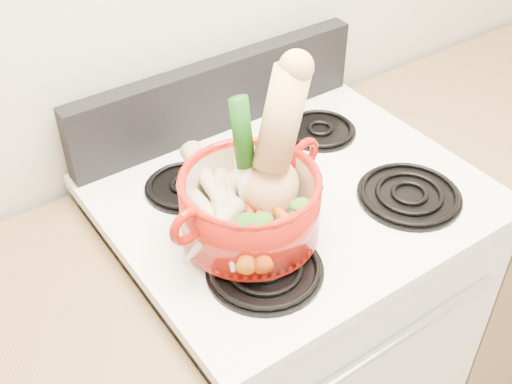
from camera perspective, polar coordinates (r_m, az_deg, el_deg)
stove_body at (r=1.75m, az=2.71°, el=-12.36°), size 0.76×0.65×0.92m
cooktop at (r=1.40m, az=3.29°, el=-0.35°), size 0.78×0.67×0.03m
control_backsplash at (r=1.54m, az=-3.42°, el=8.55°), size 0.76×0.05×0.18m
oven_handle at (r=1.35m, az=12.08°, el=-13.10°), size 0.60×0.02×0.02m
burner_front_left at (r=1.21m, az=0.78°, el=-6.80°), size 0.22×0.22×0.02m
burner_front_right at (r=1.41m, az=13.48°, el=-0.18°), size 0.22×0.22×0.02m
burner_back_left at (r=1.40m, az=-6.38°, el=0.57°), size 0.17×0.17×0.02m
burner_back_right at (r=1.57m, az=5.73°, el=5.57°), size 0.17×0.17×0.02m
dutch_oven at (r=1.22m, az=-0.54°, el=-1.28°), size 0.31×0.31×0.13m
pot_handle_left at (r=1.12m, az=-6.14°, el=-3.08°), size 0.08×0.03×0.07m
pot_handle_right at (r=1.28m, az=4.34°, el=3.36°), size 0.08×0.03×0.07m
squash at (r=1.20m, az=2.22°, el=4.49°), size 0.23×0.17×0.32m
leek at (r=1.20m, az=-0.87°, el=3.16°), size 0.04×0.09×0.26m
ginger at (r=1.30m, az=-2.83°, el=0.57°), size 0.11×0.10×0.05m
parsnip_0 at (r=1.22m, az=-2.99°, el=-2.75°), size 0.07×0.20×0.05m
parsnip_1 at (r=1.20m, az=-2.79°, el=-2.77°), size 0.13×0.22×0.06m
parsnip_2 at (r=1.24m, az=-2.06°, el=-1.06°), size 0.08×0.18×0.05m
parsnip_3 at (r=1.17m, az=-3.97°, el=-3.42°), size 0.17×0.09×0.05m
parsnip_4 at (r=1.25m, az=-3.97°, el=0.49°), size 0.09×0.24×0.07m
carrot_0 at (r=1.19m, az=-0.09°, el=-3.71°), size 0.10×0.18×0.05m
carrot_1 at (r=1.18m, az=-0.24°, el=-4.00°), size 0.14×0.14×0.05m
carrot_2 at (r=1.22m, az=1.87°, el=-1.75°), size 0.04×0.16×0.04m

